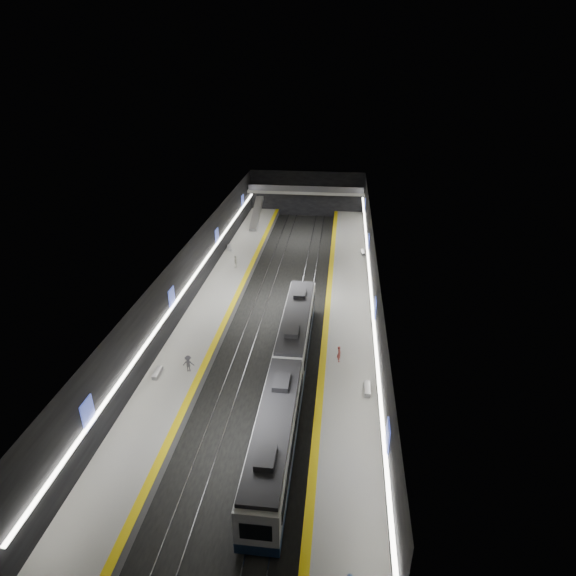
# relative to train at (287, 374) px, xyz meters

# --- Properties ---
(ground) EXTENTS (70.00, 70.00, 0.00)m
(ground) POSITION_rel_train_xyz_m (-2.50, 15.88, -2.20)
(ground) COLOR black
(ground) RESTS_ON ground
(ceiling) EXTENTS (20.00, 70.00, 0.04)m
(ceiling) POSITION_rel_train_xyz_m (-2.50, 15.88, 5.80)
(ceiling) COLOR beige
(ceiling) RESTS_ON wall_left
(wall_left) EXTENTS (0.04, 70.00, 8.00)m
(wall_left) POSITION_rel_train_xyz_m (-12.50, 15.88, 1.80)
(wall_left) COLOR black
(wall_left) RESTS_ON ground
(wall_right) EXTENTS (0.04, 70.00, 8.00)m
(wall_right) POSITION_rel_train_xyz_m (7.50, 15.88, 1.80)
(wall_right) COLOR black
(wall_right) RESTS_ON ground
(wall_back) EXTENTS (20.00, 0.04, 8.00)m
(wall_back) POSITION_rel_train_xyz_m (-2.50, 50.88, 1.80)
(wall_back) COLOR black
(wall_back) RESTS_ON ground
(platform_left) EXTENTS (5.00, 70.00, 1.00)m
(platform_left) POSITION_rel_train_xyz_m (-10.00, 15.88, -1.70)
(platform_left) COLOR slate
(platform_left) RESTS_ON ground
(tile_surface_left) EXTENTS (5.00, 70.00, 0.02)m
(tile_surface_left) POSITION_rel_train_xyz_m (-10.00, 15.88, -1.19)
(tile_surface_left) COLOR #A7A7A2
(tile_surface_left) RESTS_ON platform_left
(tactile_strip_left) EXTENTS (0.60, 70.00, 0.02)m
(tactile_strip_left) POSITION_rel_train_xyz_m (-7.80, 15.88, -1.18)
(tactile_strip_left) COLOR yellow
(tactile_strip_left) RESTS_ON platform_left
(platform_right) EXTENTS (5.00, 70.00, 1.00)m
(platform_right) POSITION_rel_train_xyz_m (5.00, 15.88, -1.70)
(platform_right) COLOR slate
(platform_right) RESTS_ON ground
(tile_surface_right) EXTENTS (5.00, 70.00, 0.02)m
(tile_surface_right) POSITION_rel_train_xyz_m (5.00, 15.88, -1.19)
(tile_surface_right) COLOR #A7A7A2
(tile_surface_right) RESTS_ON platform_right
(tactile_strip_right) EXTENTS (0.60, 70.00, 0.02)m
(tactile_strip_right) POSITION_rel_train_xyz_m (2.80, 15.88, -1.18)
(tactile_strip_right) COLOR yellow
(tactile_strip_right) RESTS_ON platform_right
(rails) EXTENTS (6.52, 70.00, 0.12)m
(rails) POSITION_rel_train_xyz_m (-2.50, 15.88, -2.14)
(rails) COLOR gray
(rails) RESTS_ON ground
(train) EXTENTS (2.69, 30.04, 3.60)m
(train) POSITION_rel_train_xyz_m (0.00, 0.00, 0.00)
(train) COLOR #11223E
(train) RESTS_ON ground
(ad_posters) EXTENTS (19.94, 53.50, 2.20)m
(ad_posters) POSITION_rel_train_xyz_m (-2.50, 16.88, 2.30)
(ad_posters) COLOR #4354CA
(ad_posters) RESTS_ON wall_left
(cove_light_left) EXTENTS (0.25, 68.60, 0.12)m
(cove_light_left) POSITION_rel_train_xyz_m (-12.30, 15.88, 1.60)
(cove_light_left) COLOR white
(cove_light_left) RESTS_ON wall_left
(cove_light_right) EXTENTS (0.25, 68.60, 0.12)m
(cove_light_right) POSITION_rel_train_xyz_m (7.30, 15.88, 1.60)
(cove_light_right) COLOR white
(cove_light_right) RESTS_ON wall_right
(mezzanine_bridge) EXTENTS (20.00, 3.00, 1.50)m
(mezzanine_bridge) POSITION_rel_train_xyz_m (-2.50, 48.81, 2.84)
(mezzanine_bridge) COLOR gray
(mezzanine_bridge) RESTS_ON wall_left
(escalator) EXTENTS (1.20, 7.50, 3.92)m
(escalator) POSITION_rel_train_xyz_m (-10.00, 41.88, 0.70)
(escalator) COLOR #99999E
(escalator) RESTS_ON platform_left
(bench_left_near) EXTENTS (0.50, 1.67, 0.40)m
(bench_left_near) POSITION_rel_train_xyz_m (-11.45, 0.17, -0.99)
(bench_left_near) COLOR #99999E
(bench_left_near) RESTS_ON platform_left
(bench_left_far) EXTENTS (1.02, 1.94, 0.46)m
(bench_left_far) POSITION_rel_train_xyz_m (-12.00, 30.44, -0.97)
(bench_left_far) COLOR #99999E
(bench_left_far) RESTS_ON platform_left
(bench_right_near) EXTENTS (0.52, 1.83, 0.45)m
(bench_right_near) POSITION_rel_train_xyz_m (6.66, 0.00, -0.97)
(bench_right_near) COLOR #99999E
(bench_right_near) RESTS_ON platform_right
(bench_right_far) EXTENTS (0.70, 1.74, 0.41)m
(bench_right_far) POSITION_rel_train_xyz_m (7.00, 30.78, -0.99)
(bench_right_far) COLOR #99999E
(bench_right_far) RESTS_ON platform_right
(passenger_right_a) EXTENTS (0.48, 0.63, 1.56)m
(passenger_right_a) POSITION_rel_train_xyz_m (4.24, 4.13, -0.42)
(passenger_right_a) COLOR #B24B42
(passenger_right_a) RESTS_ON platform_right
(passenger_left_a) EXTENTS (0.65, 1.07, 1.71)m
(passenger_left_a) POSITION_rel_train_xyz_m (-9.62, 24.01, -0.34)
(passenger_left_a) COLOR beige
(passenger_left_a) RESTS_ON platform_left
(passenger_left_b) EXTENTS (1.06, 0.68, 1.56)m
(passenger_left_b) POSITION_rel_train_xyz_m (-8.89, 1.08, -0.42)
(passenger_left_b) COLOR #45444C
(passenger_left_b) RESTS_ON platform_left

